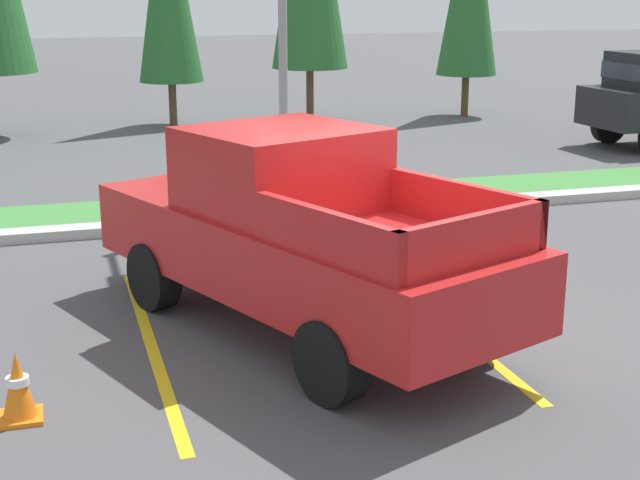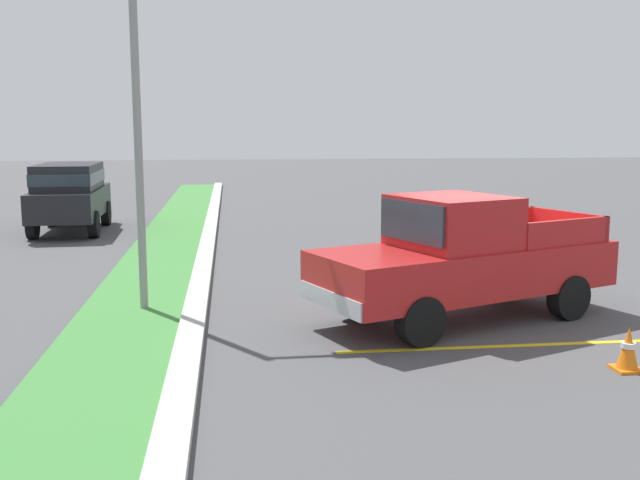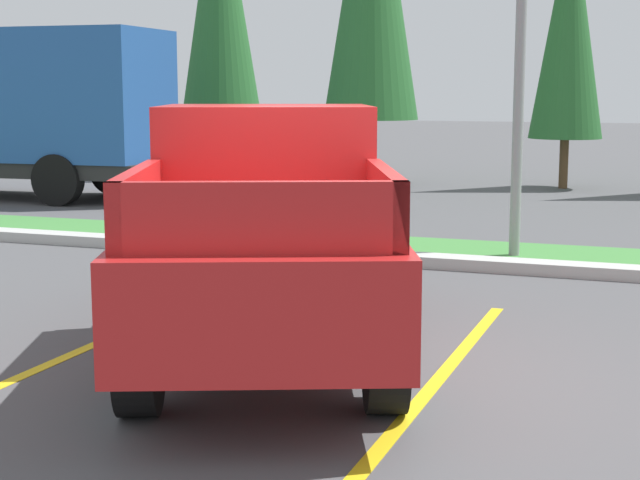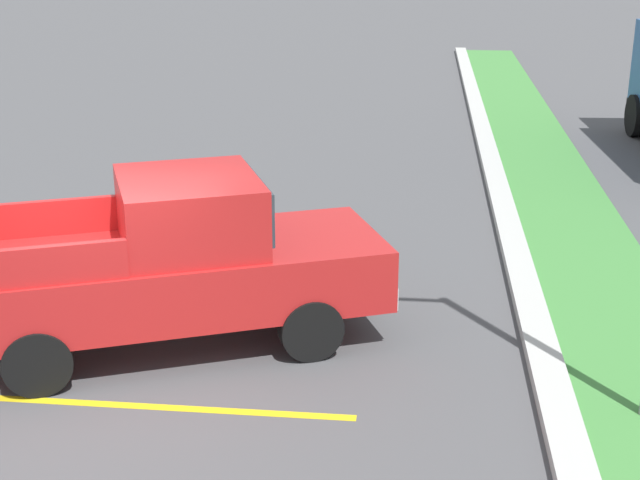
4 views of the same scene
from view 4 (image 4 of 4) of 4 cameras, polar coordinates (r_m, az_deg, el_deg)
name	(u,v)px [view 4 (image 4 of 4)]	position (r m, az deg, el deg)	size (l,w,h in m)	color
ground_plane	(109,375)	(10.84, -13.06, -8.24)	(120.00, 120.00, 0.00)	#4C4C4F
parking_line_near	(201,294)	(12.83, -7.48, -3.39)	(0.12, 4.80, 0.01)	yellow
parking_line_far	(134,406)	(10.15, -11.56, -10.11)	(0.12, 4.80, 0.01)	yellow
curb_strip	(553,393)	(10.37, 14.39, -9.23)	(56.00, 0.40, 0.15)	#B2B2AD
pickup_truck_main	(171,264)	(11.07, -9.30, -1.50)	(3.72, 5.54, 2.10)	black
traffic_cone	(133,242)	(14.19, -11.64, -0.13)	(0.36, 0.36, 0.60)	orange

